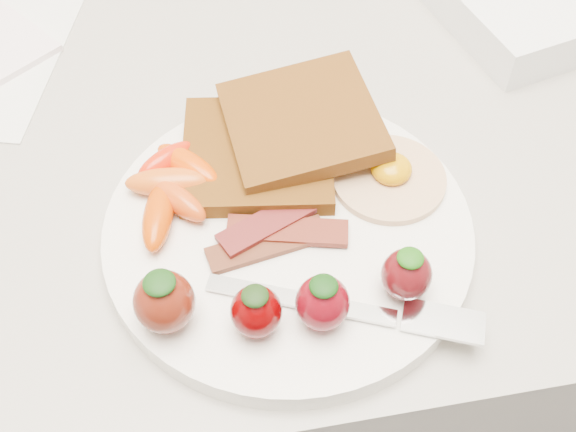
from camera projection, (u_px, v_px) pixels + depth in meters
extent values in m
cube|color=gray|center=(261.00, 343.00, 0.99)|extent=(2.00, 0.60, 0.90)
cylinder|color=white|center=(288.00, 232.00, 0.53)|extent=(0.27, 0.27, 0.02)
cube|color=black|center=(257.00, 154.00, 0.56)|extent=(0.13, 0.13, 0.01)
cube|color=#4D2312|center=(301.00, 121.00, 0.56)|extent=(0.12, 0.12, 0.03)
cylinder|color=beige|center=(389.00, 178.00, 0.55)|extent=(0.10, 0.10, 0.01)
ellipsoid|color=#D08800|center=(391.00, 169.00, 0.54)|extent=(0.04, 0.04, 0.02)
cube|color=#331307|center=(267.00, 245.00, 0.51)|extent=(0.09, 0.04, 0.00)
cube|color=#46120C|center=(287.00, 231.00, 0.52)|extent=(0.09, 0.04, 0.00)
cube|color=#3A070B|center=(274.00, 220.00, 0.52)|extent=(0.09, 0.06, 0.00)
ellipsoid|color=#CF5312|center=(169.00, 182.00, 0.54)|extent=(0.07, 0.03, 0.02)
ellipsoid|color=#C3410E|center=(178.00, 200.00, 0.53)|extent=(0.05, 0.05, 0.02)
ellipsoid|color=#BE3B00|center=(158.00, 216.00, 0.52)|extent=(0.03, 0.07, 0.02)
ellipsoid|color=#D43F00|center=(188.00, 166.00, 0.55)|extent=(0.06, 0.06, 0.02)
ellipsoid|color=red|center=(166.00, 161.00, 0.55)|extent=(0.05, 0.04, 0.02)
ellipsoid|color=#5C180B|center=(164.00, 302.00, 0.46)|extent=(0.04, 0.04, 0.04)
ellipsoid|color=#11330B|center=(159.00, 283.00, 0.44)|extent=(0.02, 0.02, 0.01)
ellipsoid|color=#4C0001|center=(256.00, 312.00, 0.46)|extent=(0.03, 0.03, 0.04)
ellipsoid|color=black|center=(255.00, 296.00, 0.44)|extent=(0.02, 0.02, 0.01)
ellipsoid|color=#5D050E|center=(322.00, 303.00, 0.46)|extent=(0.04, 0.04, 0.04)
ellipsoid|color=black|center=(324.00, 286.00, 0.45)|extent=(0.02, 0.02, 0.01)
ellipsoid|color=#4C0A0D|center=(406.00, 275.00, 0.48)|extent=(0.03, 0.03, 0.04)
ellipsoid|color=#18500B|center=(410.00, 258.00, 0.46)|extent=(0.02, 0.02, 0.01)
cube|color=silver|center=(301.00, 300.00, 0.48)|extent=(0.12, 0.06, 0.00)
cube|color=silver|center=(443.00, 322.00, 0.47)|extent=(0.06, 0.04, 0.00)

